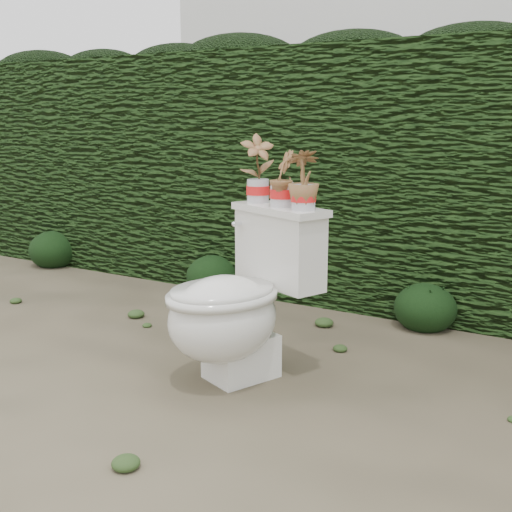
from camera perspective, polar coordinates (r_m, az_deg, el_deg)
The scene contains 9 objects.
ground at distance 3.18m, azimuth -3.75°, elevation -9.43°, with size 60.00×60.00×0.00m, color #70664D.
hedge at distance 4.38m, azimuth 8.18°, elevation 7.21°, with size 8.00×1.00×1.60m, color #234115.
toilet at distance 2.88m, azimuth -1.66°, elevation -4.25°, with size 0.68×0.80×0.78m.
potted_plant_left at distance 3.04m, azimuth 0.17°, elevation 7.67°, with size 0.16×0.11×0.31m, color #367323.
potted_plant_center at distance 2.91m, azimuth 2.32°, elevation 6.76°, with size 0.13×0.11×0.24m, color #367323.
potted_plant_right at distance 2.79m, azimuth 4.26°, elevation 6.60°, with size 0.14×0.14×0.25m, color #367323.
liriope_clump_0 at distance 5.42m, azimuth -17.57°, elevation 0.82°, with size 0.39×0.39×0.31m, color black.
liriope_clump_1 at distance 4.37m, azimuth -3.88°, elevation -1.43°, with size 0.36×0.36×0.29m, color black.
liriope_clump_2 at distance 3.77m, azimuth 14.84°, elevation -4.08°, with size 0.35×0.35×0.28m, color black.
Camera 1 is at (1.69, -2.42, 1.17)m, focal length 45.00 mm.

